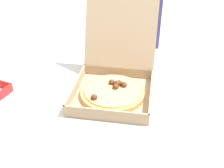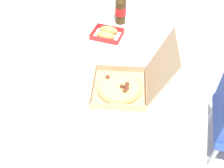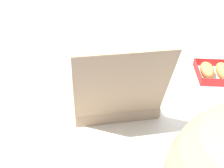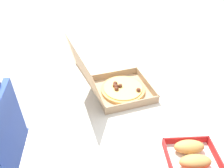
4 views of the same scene
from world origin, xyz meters
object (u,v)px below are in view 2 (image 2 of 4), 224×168
pizza_box_open (127,84)px  napkin_pile (176,44)px  cola_bottle (121,10)px  bread_side_box (107,34)px  paper_menu (37,146)px

pizza_box_open → napkin_pile: (-0.46, 0.21, -0.04)m
pizza_box_open → cola_bottle: bearing=-162.7°
pizza_box_open → bread_side_box: 0.49m
bread_side_box → cola_bottle: (-0.19, 0.04, 0.07)m
cola_bottle → paper_menu: (1.06, -0.10, -0.09)m
bread_side_box → cola_bottle: cola_bottle is taller
pizza_box_open → paper_menu: bearing=-34.2°
cola_bottle → napkin_pile: (0.17, 0.40, -0.08)m
cola_bottle → paper_menu: size_ratio=1.07×
cola_bottle → paper_menu: bearing=-5.3°
cola_bottle → pizza_box_open: bearing=17.3°
pizza_box_open → paper_menu: (0.43, -0.29, -0.04)m
bread_side_box → paper_menu: bread_side_box is taller
bread_side_box → paper_menu: 0.86m
pizza_box_open → paper_menu: pizza_box_open is taller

